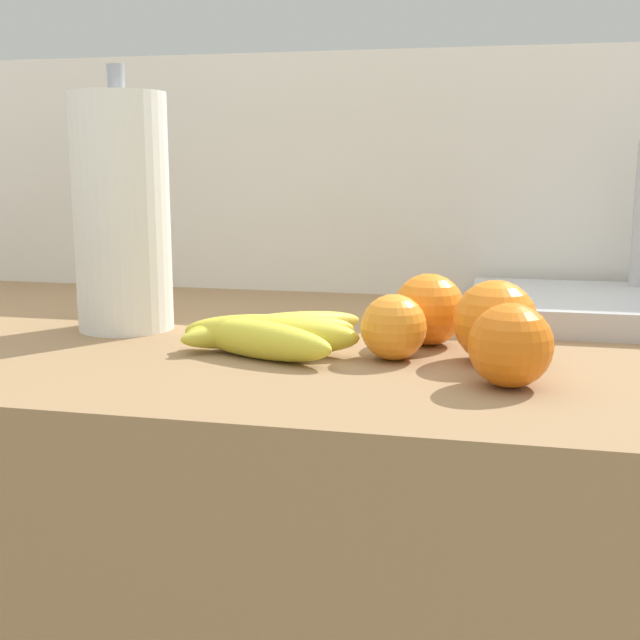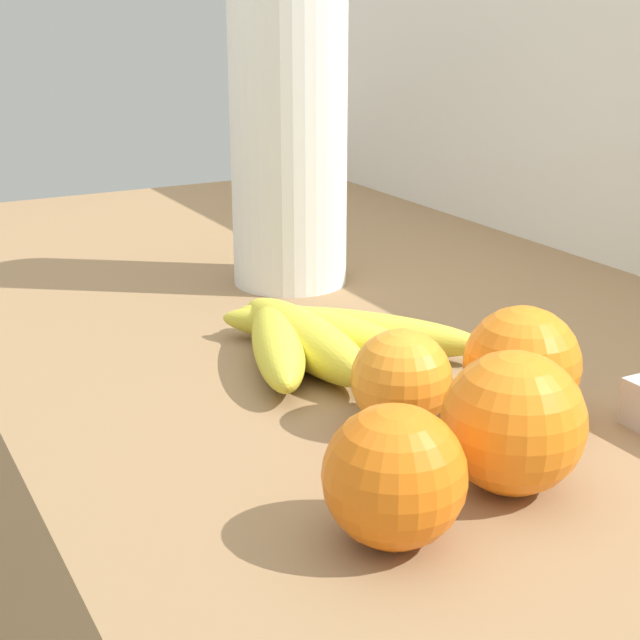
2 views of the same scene
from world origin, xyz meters
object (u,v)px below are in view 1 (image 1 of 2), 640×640
Objects in this scene: banana_bunch at (269,334)px; paper_towel_roll at (122,213)px; orange_center at (511,346)px; orange_back_right at (495,322)px; orange_front at (429,310)px; orange_far_right at (394,327)px.

paper_towel_roll is at bearing 158.18° from banana_bunch.
banana_bunch is at bearing 160.99° from orange_center.
orange_back_right is 0.10m from orange_front.
paper_towel_roll is (-0.36, 0.01, 0.10)m from orange_front.
orange_front reaches higher than orange_far_right.
orange_far_right is 0.22× the size of paper_towel_roll.
banana_bunch is 0.18m from orange_front.
orange_center is at bearing -60.82° from orange_front.
banana_bunch is 0.25m from paper_towel_roll.
orange_back_right is 1.10× the size of orange_center.
orange_back_right reaches higher than banana_bunch.
paper_towel_roll reaches higher than banana_bunch.
orange_far_right is at bearing -174.12° from orange_back_right.
orange_far_right is at bearing -109.86° from orange_front.
orange_back_right reaches higher than orange_far_right.
orange_center is at bearing -20.28° from paper_towel_roll.
paper_towel_roll reaches higher than orange_front.
orange_back_right is at bearing 5.88° from orange_far_right.
paper_towel_roll is at bearing 170.04° from orange_back_right.
orange_center reaches higher than banana_bunch.
orange_center is 0.96× the size of orange_front.
paper_towel_roll is (-0.43, 0.08, 0.10)m from orange_back_right.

